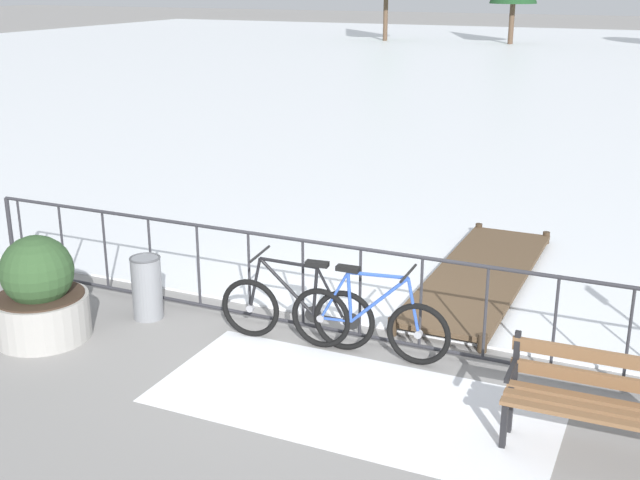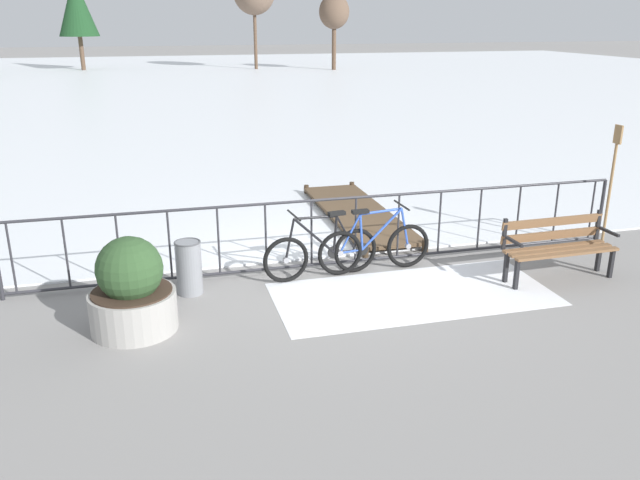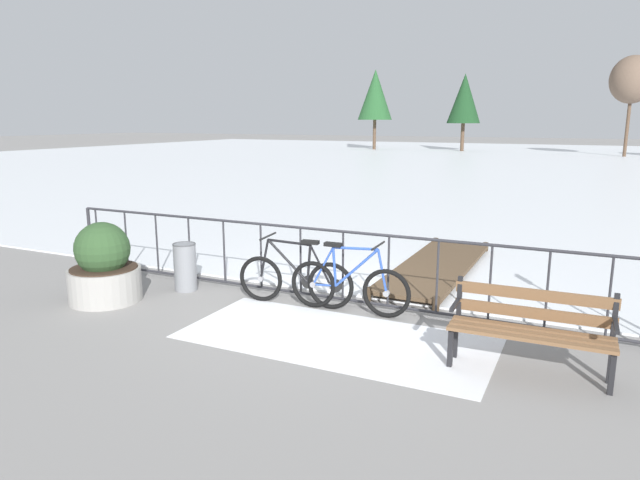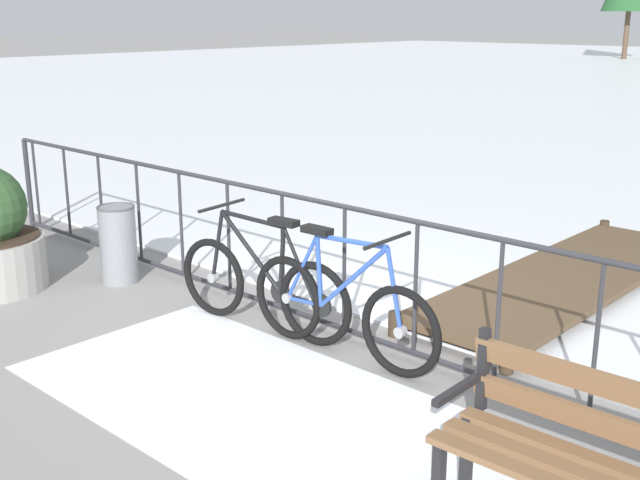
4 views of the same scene
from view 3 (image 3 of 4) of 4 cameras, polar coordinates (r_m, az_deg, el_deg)
ground_plane at (r=8.21m, az=0.14°, el=-6.16°), size 160.00×160.00×0.00m
frozen_pond at (r=35.69m, az=20.36°, el=7.18°), size 80.00×56.00×0.03m
snow_patch at (r=6.88m, az=1.57°, el=-9.79°), size 3.70×1.70×0.01m
railing_fence at (r=8.05m, az=0.14°, el=-2.37°), size 9.06×0.06×1.07m
bicycle_near_railing at (r=7.96m, az=-2.51°, el=-3.98°), size 1.71×0.52×0.97m
bicycle_second at (r=7.66m, az=2.89°, el=-4.63°), size 1.71×0.52×0.97m
park_bench at (r=6.25m, az=20.40°, el=-7.89°), size 1.61×0.52×0.89m
planter_with_shrub at (r=8.68m, az=-20.86°, el=-2.60°), size 1.01×1.01×1.15m
trash_bin at (r=8.88m, az=-13.37°, el=-2.59°), size 0.35×0.35×0.73m
wooden_dock at (r=9.85m, az=11.54°, el=-2.59°), size 1.10×3.95×0.20m
tree_west_mid at (r=45.18m, az=28.85°, el=13.89°), size 2.90×2.90×6.79m
tree_centre at (r=48.33m, az=14.28°, el=13.56°), size 2.65×2.65×6.15m
tree_east_mid at (r=49.71m, az=5.56°, el=14.28°), size 2.90×2.90×6.67m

